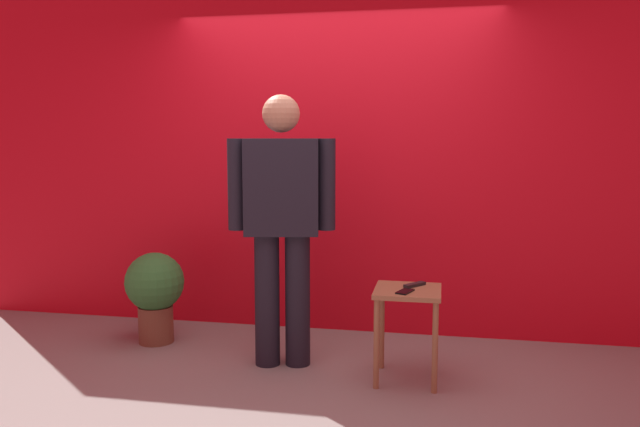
% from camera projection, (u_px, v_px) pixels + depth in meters
% --- Properties ---
extents(ground_plane, '(12.00, 12.00, 0.00)m').
position_uv_depth(ground_plane, '(301.00, 391.00, 3.84)').
color(ground_plane, gray).
extents(back_wall_red, '(6.28, 0.12, 2.70)m').
position_uv_depth(back_wall_red, '(337.00, 162.00, 4.97)').
color(back_wall_red, red).
rests_on(back_wall_red, ground_plane).
extents(standing_person, '(0.73, 0.33, 1.82)m').
position_uv_depth(standing_person, '(282.00, 216.00, 4.18)').
color(standing_person, black).
rests_on(standing_person, ground_plane).
extents(side_table, '(0.41, 0.41, 0.60)m').
position_uv_depth(side_table, '(408.00, 308.00, 3.97)').
color(side_table, olive).
rests_on(side_table, ground_plane).
extents(cell_phone, '(0.12, 0.16, 0.01)m').
position_uv_depth(cell_phone, '(405.00, 292.00, 3.86)').
color(cell_phone, black).
rests_on(cell_phone, side_table).
extents(tv_remote, '(0.14, 0.16, 0.02)m').
position_uv_depth(tv_remote, '(415.00, 285.00, 4.02)').
color(tv_remote, black).
rests_on(tv_remote, side_table).
extents(potted_plant, '(0.44, 0.44, 0.69)m').
position_uv_depth(potted_plant, '(155.00, 289.00, 4.72)').
color(potted_plant, brown).
rests_on(potted_plant, ground_plane).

